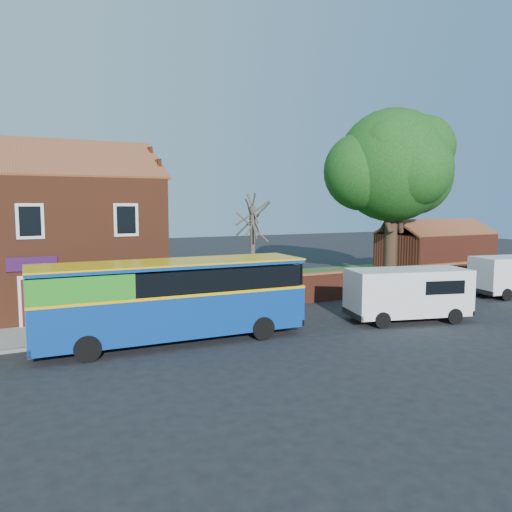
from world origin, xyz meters
TOP-DOWN VIEW (x-y plane):
  - ground at (0.00, 0.00)m, footprint 120.00×120.00m
  - pavement at (-7.00, 5.75)m, footprint 18.00×3.50m
  - kerb at (-7.00, 4.00)m, footprint 18.00×0.15m
  - grass_strip at (13.00, 13.00)m, footprint 26.00×12.00m
  - shop_building at (-7.02, 11.50)m, footprint 12.30×8.13m
  - boundary_wall at (13.00, 7.00)m, footprint 22.00×0.38m
  - outbuilding at (22.00, 13.00)m, footprint 8.20×5.06m
  - bus at (-2.64, 2.81)m, footprint 10.38×2.88m
  - van_near at (8.34, 1.41)m, footprint 5.79×3.43m
  - large_tree at (15.72, 11.08)m, footprint 9.59×7.59m
  - bare_tree at (4.79, 10.27)m, footprint 2.12×2.52m

SIDE VIEW (x-z plane):
  - ground at x=0.00m, z-range 0.00..0.00m
  - grass_strip at x=13.00m, z-range 0.00..0.04m
  - pavement at x=-7.00m, z-range 0.00..0.12m
  - kerb at x=-7.00m, z-range 0.00..0.14m
  - boundary_wall at x=13.00m, z-range 0.01..1.61m
  - van_near at x=8.34m, z-range 0.14..2.53m
  - outbuilding at x=22.00m, z-range -0.48..3.69m
  - bus at x=-2.64m, z-range 0.21..3.36m
  - bare_tree at x=4.79m, z-range 0.07..5.72m
  - shop_building at x=-7.02m, z-range -1.84..8.66m
  - large_tree at x=15.72m, z-range 1.81..13.50m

